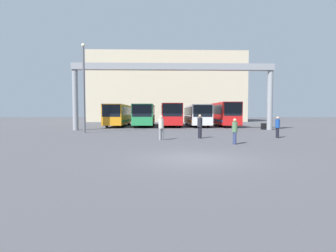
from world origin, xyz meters
name	(u,v)px	position (x,y,z in m)	size (l,w,h in m)	color
ground_plane	(195,158)	(0.00, 0.00, 0.00)	(200.00, 200.00, 0.00)	#47474C
building_backdrop	(167,89)	(0.00, 48.98, 7.35)	(33.40, 12.00, 14.71)	beige
overhead_gantry	(174,76)	(0.00, 18.12, 5.95)	(22.19, 0.80, 7.31)	gray
bus_slot_0	(119,114)	(-7.43, 26.58, 1.74)	(2.45, 11.39, 3.01)	orange
bus_slot_1	(145,114)	(-3.71, 26.93, 1.75)	(2.62, 12.10, 3.02)	#268C4C
bus_slot_2	(171,114)	(0.00, 26.46, 1.80)	(2.62, 11.15, 3.12)	red
bus_slot_3	(196,114)	(3.71, 26.54, 1.71)	(2.60, 11.31, 2.97)	silver
bus_slot_4	(222,113)	(7.43, 26.38, 1.89)	(2.43, 10.99, 3.28)	red
pedestrian_near_left	(161,127)	(-1.42, 7.45, 0.92)	(0.36, 0.36, 1.74)	gray
pedestrian_near_center	(235,131)	(3.05, 4.85, 0.84)	(0.33, 0.33, 1.58)	navy
pedestrian_near_right	(277,127)	(7.48, 8.80, 0.87)	(0.34, 0.34, 1.64)	black
pedestrian_far_center	(200,126)	(1.49, 8.63, 0.95)	(0.37, 0.37, 1.79)	black
tire_stack	(265,126)	(10.59, 18.78, 0.36)	(1.04, 1.04, 0.72)	black
lamp_post	(84,85)	(-8.77, 14.42, 4.60)	(0.36, 0.36, 8.47)	#595B60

